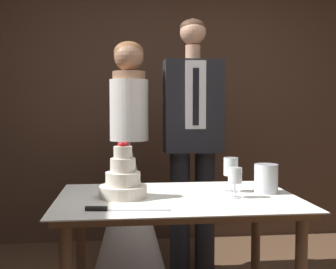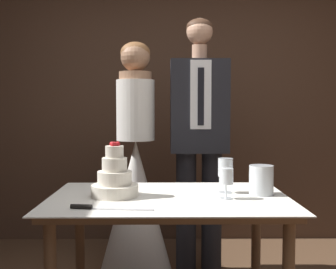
# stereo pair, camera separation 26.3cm
# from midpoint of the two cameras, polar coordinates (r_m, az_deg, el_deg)

# --- Properties ---
(wall_back) EXTENTS (5.45, 0.12, 2.90)m
(wall_back) POSITION_cam_midpoint_polar(r_m,az_deg,el_deg) (3.96, -2.48, 6.80)
(wall_back) COLOR #513828
(wall_back) RESTS_ON ground_plane
(cake_table) EXTENTS (1.25, 0.84, 0.76)m
(cake_table) POSITION_cam_midpoint_polar(r_m,az_deg,el_deg) (2.24, -2.12, -10.71)
(cake_table) COLOR brown
(cake_table) RESTS_ON ground_plane
(tiered_cake) EXTENTS (0.25, 0.25, 0.29)m
(tiered_cake) POSITION_cam_midpoint_polar(r_m,az_deg,el_deg) (2.21, -9.54, -6.19)
(tiered_cake) COLOR silver
(tiered_cake) RESTS_ON cake_table
(cake_knife) EXTENTS (0.39, 0.06, 0.02)m
(cake_knife) POSITION_cam_midpoint_polar(r_m,az_deg,el_deg) (1.95, -11.63, -9.91)
(cake_knife) COLOR silver
(cake_knife) RESTS_ON cake_table
(wine_glass_near) EXTENTS (0.08, 0.08, 0.19)m
(wine_glass_near) POSITION_cam_midpoint_polar(r_m,az_deg,el_deg) (2.33, 5.33, -4.49)
(wine_glass_near) COLOR silver
(wine_glass_near) RESTS_ON cake_table
(wine_glass_middle) EXTENTS (0.07, 0.07, 0.16)m
(wine_glass_middle) POSITION_cam_midpoint_polar(r_m,az_deg,el_deg) (2.18, 5.66, -5.68)
(wine_glass_middle) COLOR silver
(wine_glass_middle) RESTS_ON cake_table
(hurricane_candle) EXTENTS (0.13, 0.13, 0.16)m
(hurricane_candle) POSITION_cam_midpoint_polar(r_m,az_deg,el_deg) (2.34, 10.03, -5.99)
(hurricane_candle) COLOR silver
(hurricane_candle) RESTS_ON cake_table
(bride) EXTENTS (0.54, 0.54, 1.71)m
(bride) POSITION_cam_midpoint_polar(r_m,az_deg,el_deg) (3.13, -7.65, -7.33)
(bride) COLOR white
(bride) RESTS_ON ground_plane
(groom) EXTENTS (0.42, 0.25, 1.87)m
(groom) POSITION_cam_midpoint_polar(r_m,az_deg,el_deg) (3.11, 0.94, 0.08)
(groom) COLOR black
(groom) RESTS_ON ground_plane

